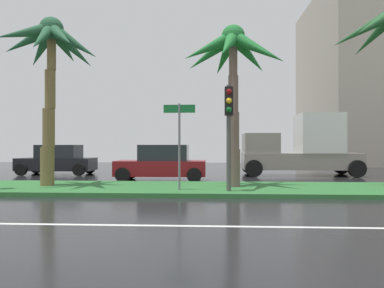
% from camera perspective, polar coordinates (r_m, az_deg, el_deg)
% --- Properties ---
extents(ground_plane, '(90.00, 42.00, 0.10)m').
position_cam_1_polar(ground_plane, '(15.03, -7.45, -6.88)').
color(ground_plane, black).
extents(near_lane_divider_stripe, '(81.00, 0.14, 0.01)m').
position_cam_1_polar(near_lane_divider_stripe, '(8.32, -16.48, -11.98)').
color(near_lane_divider_stripe, white).
rests_on(near_lane_divider_stripe, ground_plane).
extents(median_strip, '(85.50, 4.00, 0.15)m').
position_cam_1_polar(median_strip, '(14.04, -8.20, -6.84)').
color(median_strip, '#2D6B33').
rests_on(median_strip, ground_plane).
extents(palm_tree_centre_left, '(4.04, 4.02, 6.47)m').
position_cam_1_polar(palm_tree_centre_left, '(15.43, -21.15, 13.12)').
color(palm_tree_centre_left, brown).
rests_on(palm_tree_centre_left, median_strip).
extents(palm_tree_centre, '(4.13, 4.02, 6.15)m').
position_cam_1_polar(palm_tree_centre, '(14.37, 6.44, 12.88)').
color(palm_tree_centre, brown).
rests_on(palm_tree_centre, median_strip).
extents(traffic_signal_median_right, '(0.28, 0.43, 3.60)m').
position_cam_1_polar(traffic_signal_median_right, '(12.46, 5.77, 4.07)').
color(traffic_signal_median_right, '#4C4C47').
rests_on(traffic_signal_median_right, median_strip).
extents(street_name_sign, '(1.10, 0.08, 3.00)m').
position_cam_1_polar(street_name_sign, '(12.69, -1.99, 1.51)').
color(street_name_sign, slate).
rests_on(street_name_sign, median_strip).
extents(car_in_traffic_second, '(4.30, 2.02, 1.72)m').
position_cam_1_polar(car_in_traffic_second, '(22.63, -20.25, -2.39)').
color(car_in_traffic_second, black).
rests_on(car_in_traffic_second, ground_plane).
extents(car_in_traffic_third, '(4.30, 2.02, 1.72)m').
position_cam_1_polar(car_in_traffic_third, '(17.67, -4.72, -3.03)').
color(car_in_traffic_third, maroon).
rests_on(car_in_traffic_third, ground_plane).
extents(box_truck_lead, '(6.40, 2.64, 3.46)m').
position_cam_1_polar(box_truck_lead, '(21.44, 16.66, -0.59)').
color(box_truck_lead, gray).
rests_on(box_truck_lead, ground_plane).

